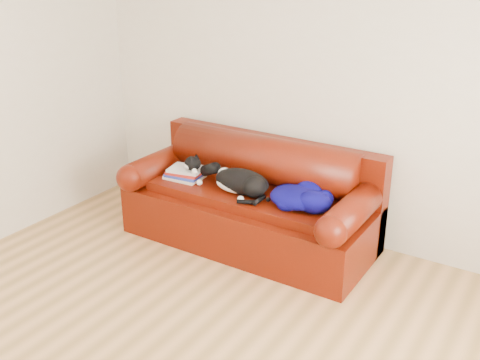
# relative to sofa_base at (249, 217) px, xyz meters

# --- Properties ---
(ground) EXTENTS (4.50, 4.50, 0.00)m
(ground) POSITION_rel_sofa_base_xyz_m (0.39, -1.49, -0.24)
(ground) COLOR olive
(ground) RESTS_ON ground
(room_shell) EXTENTS (4.52, 4.02, 2.61)m
(room_shell) POSITION_rel_sofa_base_xyz_m (0.52, -1.48, 1.43)
(room_shell) COLOR beige
(room_shell) RESTS_ON ground
(sofa_base) EXTENTS (2.10, 0.90, 0.50)m
(sofa_base) POSITION_rel_sofa_base_xyz_m (0.00, 0.00, 0.00)
(sofa_base) COLOR #400C02
(sofa_base) RESTS_ON ground
(sofa_back) EXTENTS (2.10, 1.01, 0.88)m
(sofa_back) POSITION_rel_sofa_base_xyz_m (0.00, 0.24, 0.30)
(sofa_back) COLOR #400C02
(sofa_back) RESTS_ON ground
(book_stack) EXTENTS (0.32, 0.27, 0.10)m
(book_stack) POSITION_rel_sofa_base_xyz_m (-0.59, -0.11, 0.31)
(book_stack) COLOR beige
(book_stack) RESTS_ON sofa_base
(cat) EXTENTS (0.66, 0.42, 0.25)m
(cat) POSITION_rel_sofa_base_xyz_m (-0.01, -0.12, 0.36)
(cat) COLOR black
(cat) RESTS_ON sofa_base
(blanket) EXTENTS (0.56, 0.44, 0.16)m
(blanket) POSITION_rel_sofa_base_xyz_m (0.51, -0.07, 0.33)
(blanket) COLOR #070243
(blanket) RESTS_ON sofa_base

